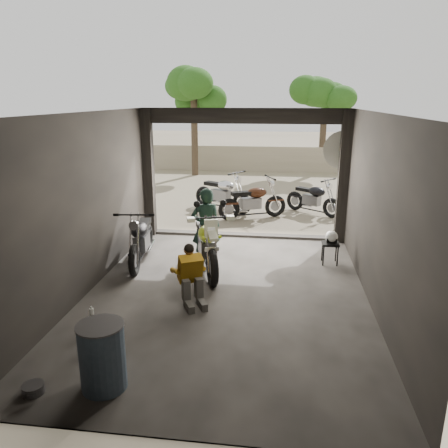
% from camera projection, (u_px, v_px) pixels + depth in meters
% --- Properties ---
extents(ground, '(80.00, 80.00, 0.00)m').
position_uv_depth(ground, '(226.00, 296.00, 7.86)').
color(ground, '#7A6D56').
rests_on(ground, ground).
extents(garage, '(7.00, 7.13, 3.20)m').
position_uv_depth(garage, '(230.00, 219.00, 8.02)').
color(garage, '#2D2B28').
rests_on(garage, ground).
extents(boundary_wall, '(18.00, 0.30, 1.20)m').
position_uv_depth(boundary_wall, '(262.00, 159.00, 21.02)').
color(boundary_wall, gray).
rests_on(boundary_wall, ground).
extents(tree_left, '(2.20, 2.20, 5.60)m').
position_uv_depth(tree_left, '(194.00, 84.00, 19.02)').
color(tree_left, '#382B1E').
rests_on(tree_left, ground).
extents(tree_right, '(2.20, 2.20, 5.00)m').
position_uv_depth(tree_right, '(325.00, 95.00, 19.85)').
color(tree_right, '#382B1E').
rests_on(tree_right, ground).
extents(main_bike, '(1.41, 2.17, 1.34)m').
position_uv_depth(main_bike, '(206.00, 240.00, 8.78)').
color(main_bike, beige).
rests_on(main_bike, ground).
extents(left_bike, '(0.95, 1.90, 1.24)m').
position_uv_depth(left_bike, '(141.00, 235.00, 9.27)').
color(left_bike, black).
rests_on(left_bike, ground).
extents(outside_bike_a, '(2.03, 1.64, 1.28)m').
position_uv_depth(outside_bike_a, '(222.00, 191.00, 13.63)').
color(outside_bike_a, black).
rests_on(outside_bike_a, ground).
extents(outside_bike_b, '(1.96, 1.40, 1.22)m').
position_uv_depth(outside_bike_b, '(253.00, 198.00, 12.71)').
color(outside_bike_b, '#401E0F').
rests_on(outside_bike_b, ground).
extents(outside_bike_c, '(1.75, 1.58, 1.14)m').
position_uv_depth(outside_bike_c, '(313.00, 196.00, 13.23)').
color(outside_bike_c, black).
rests_on(outside_bike_c, ground).
extents(rider, '(0.70, 0.57, 1.66)m').
position_uv_depth(rider, '(206.00, 227.00, 9.10)').
color(rider, black).
rests_on(rider, ground).
extents(mechanic, '(0.79, 0.87, 1.03)m').
position_uv_depth(mechanic, '(192.00, 278.00, 7.35)').
color(mechanic, '#C58E1A').
rests_on(mechanic, ground).
extents(stool, '(0.35, 0.35, 0.49)m').
position_uv_depth(stool, '(330.00, 246.00, 9.23)').
color(stool, black).
rests_on(stool, ground).
extents(helmet, '(0.34, 0.35, 0.26)m').
position_uv_depth(helmet, '(331.00, 237.00, 9.18)').
color(helmet, white).
rests_on(helmet, stool).
extents(oil_drum, '(0.65, 0.65, 0.86)m').
position_uv_depth(oil_drum, '(103.00, 357.00, 5.24)').
color(oil_drum, '#3E5268').
rests_on(oil_drum, ground).
extents(sign_post, '(0.90, 0.08, 2.70)m').
position_uv_depth(sign_post, '(341.00, 167.00, 10.38)').
color(sign_post, black).
rests_on(sign_post, ground).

